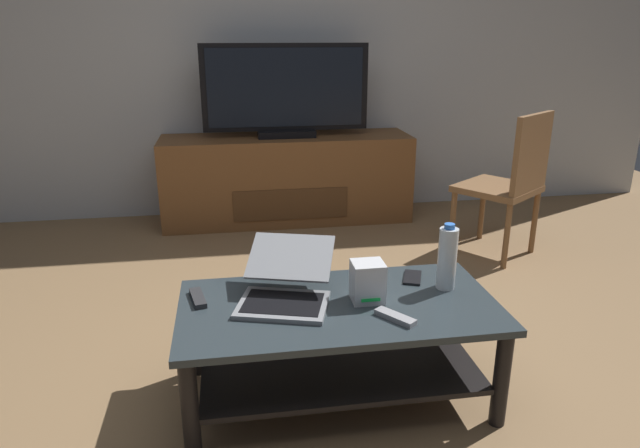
{
  "coord_description": "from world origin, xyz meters",
  "views": [
    {
      "loc": [
        -0.39,
        -1.98,
        1.39
      ],
      "look_at": [
        -0.01,
        0.41,
        0.56
      ],
      "focal_mm": 31.66,
      "sensor_mm": 36.0,
      "label": 1
    }
  ],
  "objects_px": {
    "water_bottle_near": "(447,258)",
    "tv_remote": "(198,298)",
    "soundbar_remote": "(395,317)",
    "television": "(286,93)",
    "dining_chair": "(511,179)",
    "cell_phone": "(412,277)",
    "media_cabinet": "(287,179)",
    "router_box": "(368,282)",
    "coffee_table": "(339,333)",
    "laptop": "(286,285)"
  },
  "relations": [
    {
      "from": "water_bottle_near",
      "to": "tv_remote",
      "type": "bearing_deg",
      "value": 177.44
    },
    {
      "from": "water_bottle_near",
      "to": "soundbar_remote",
      "type": "distance_m",
      "value": 0.37
    },
    {
      "from": "television",
      "to": "dining_chair",
      "type": "bearing_deg",
      "value": -36.42
    },
    {
      "from": "television",
      "to": "cell_phone",
      "type": "distance_m",
      "value": 2.19
    },
    {
      "from": "media_cabinet",
      "to": "soundbar_remote",
      "type": "height_order",
      "value": "media_cabinet"
    },
    {
      "from": "cell_phone",
      "to": "dining_chair",
      "type": "bearing_deg",
      "value": 69.55
    },
    {
      "from": "dining_chair",
      "to": "router_box",
      "type": "distance_m",
      "value": 1.79
    },
    {
      "from": "coffee_table",
      "to": "dining_chair",
      "type": "bearing_deg",
      "value": 43.94
    },
    {
      "from": "tv_remote",
      "to": "soundbar_remote",
      "type": "relative_size",
      "value": 1.0
    },
    {
      "from": "coffee_table",
      "to": "laptop",
      "type": "height_order",
      "value": "laptop"
    },
    {
      "from": "laptop",
      "to": "dining_chair",
      "type": "bearing_deg",
      "value": 38.55
    },
    {
      "from": "laptop",
      "to": "router_box",
      "type": "distance_m",
      "value": 0.31
    },
    {
      "from": "tv_remote",
      "to": "soundbar_remote",
      "type": "xyz_separation_m",
      "value": [
        0.7,
        -0.27,
        0.0
      ]
    },
    {
      "from": "cell_phone",
      "to": "tv_remote",
      "type": "xyz_separation_m",
      "value": [
        -0.88,
        -0.06,
        0.01
      ]
    },
    {
      "from": "television",
      "to": "dining_chair",
      "type": "xyz_separation_m",
      "value": [
        1.31,
        -0.97,
        -0.45
      ]
    },
    {
      "from": "coffee_table",
      "to": "tv_remote",
      "type": "relative_size",
      "value": 7.55
    },
    {
      "from": "tv_remote",
      "to": "television",
      "type": "bearing_deg",
      "value": 63.57
    },
    {
      "from": "laptop",
      "to": "water_bottle_near",
      "type": "relative_size",
      "value": 1.82
    },
    {
      "from": "dining_chair",
      "to": "tv_remote",
      "type": "relative_size",
      "value": 5.83
    },
    {
      "from": "television",
      "to": "water_bottle_near",
      "type": "height_order",
      "value": "television"
    },
    {
      "from": "coffee_table",
      "to": "media_cabinet",
      "type": "xyz_separation_m",
      "value": [
        0.04,
        2.29,
        0.04
      ]
    },
    {
      "from": "router_box",
      "to": "laptop",
      "type": "bearing_deg",
      "value": 168.68
    },
    {
      "from": "media_cabinet",
      "to": "soundbar_remote",
      "type": "distance_m",
      "value": 2.45
    },
    {
      "from": "dining_chair",
      "to": "router_box",
      "type": "bearing_deg",
      "value": -133.81
    },
    {
      "from": "media_cabinet",
      "to": "television",
      "type": "xyz_separation_m",
      "value": [
        0.0,
        -0.02,
        0.65
      ]
    },
    {
      "from": "laptop",
      "to": "soundbar_remote",
      "type": "xyz_separation_m",
      "value": [
        0.37,
        -0.23,
        -0.05
      ]
    },
    {
      "from": "water_bottle_near",
      "to": "tv_remote",
      "type": "xyz_separation_m",
      "value": [
        -0.98,
        0.04,
        -0.12
      ]
    },
    {
      "from": "tv_remote",
      "to": "dining_chair",
      "type": "bearing_deg",
      "value": 20.78
    },
    {
      "from": "media_cabinet",
      "to": "laptop",
      "type": "xyz_separation_m",
      "value": [
        -0.24,
        -2.22,
        0.15
      ]
    },
    {
      "from": "water_bottle_near",
      "to": "tv_remote",
      "type": "relative_size",
      "value": 1.7
    },
    {
      "from": "dining_chair",
      "to": "cell_phone",
      "type": "bearing_deg",
      "value": -131.67
    },
    {
      "from": "water_bottle_near",
      "to": "laptop",
      "type": "bearing_deg",
      "value": 179.7
    },
    {
      "from": "soundbar_remote",
      "to": "media_cabinet",
      "type": "bearing_deg",
      "value": 56.05
    },
    {
      "from": "television",
      "to": "soundbar_remote",
      "type": "height_order",
      "value": "television"
    },
    {
      "from": "soundbar_remote",
      "to": "tv_remote",
      "type": "bearing_deg",
      "value": 122.06
    },
    {
      "from": "television",
      "to": "cell_phone",
      "type": "height_order",
      "value": "television"
    },
    {
      "from": "television",
      "to": "router_box",
      "type": "distance_m",
      "value": 2.31
    },
    {
      "from": "media_cabinet",
      "to": "water_bottle_near",
      "type": "distance_m",
      "value": 2.27
    },
    {
      "from": "router_box",
      "to": "cell_phone",
      "type": "height_order",
      "value": "router_box"
    },
    {
      "from": "laptop",
      "to": "cell_phone",
      "type": "xyz_separation_m",
      "value": [
        0.54,
        0.1,
        -0.05
      ]
    },
    {
      "from": "media_cabinet",
      "to": "television",
      "type": "bearing_deg",
      "value": -90.0
    },
    {
      "from": "coffee_table",
      "to": "water_bottle_near",
      "type": "height_order",
      "value": "water_bottle_near"
    },
    {
      "from": "router_box",
      "to": "tv_remote",
      "type": "bearing_deg",
      "value": 171.01
    },
    {
      "from": "coffee_table",
      "to": "soundbar_remote",
      "type": "distance_m",
      "value": 0.27
    },
    {
      "from": "coffee_table",
      "to": "television",
      "type": "relative_size",
      "value": 1.0
    },
    {
      "from": "media_cabinet",
      "to": "coffee_table",
      "type": "bearing_deg",
      "value": -91.09
    },
    {
      "from": "cell_phone",
      "to": "tv_remote",
      "type": "height_order",
      "value": "tv_remote"
    },
    {
      "from": "water_bottle_near",
      "to": "cell_phone",
      "type": "distance_m",
      "value": 0.19
    },
    {
      "from": "cell_phone",
      "to": "media_cabinet",
      "type": "bearing_deg",
      "value": 119.39
    },
    {
      "from": "television",
      "to": "tv_remote",
      "type": "height_order",
      "value": "television"
    }
  ]
}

